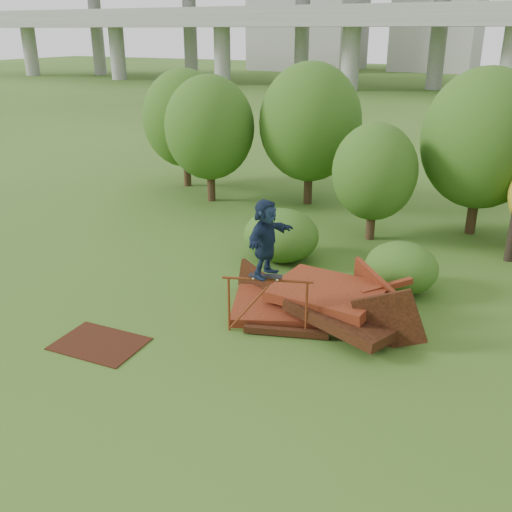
% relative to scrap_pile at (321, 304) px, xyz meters
% --- Properties ---
extents(ground, '(240.00, 240.00, 0.00)m').
position_rel_scrap_pile_xyz_m(ground, '(-0.85, -2.42, -0.42)').
color(ground, '#2D5116').
rests_on(ground, ground).
extents(scrap_pile, '(5.62, 3.28, 1.90)m').
position_rel_scrap_pile_xyz_m(scrap_pile, '(0.00, 0.00, 0.00)').
color(scrap_pile, '#4C1C0D').
rests_on(scrap_pile, ground).
extents(grind_rail, '(2.09, 0.79, 1.46)m').
position_rel_scrap_pile_xyz_m(grind_rail, '(-0.90, -1.27, 0.63)').
color(grind_rail, maroon).
rests_on(grind_rail, ground).
extents(skateboard, '(0.83, 0.47, 0.08)m').
position_rel_scrap_pile_xyz_m(skateboard, '(-0.94, -1.29, 1.11)').
color(skateboard, black).
rests_on(skateboard, grind_rail).
extents(skater, '(0.71, 1.78, 1.87)m').
position_rel_scrap_pile_xyz_m(skater, '(-0.94, -1.29, 2.06)').
color(skater, '#14223A').
rests_on(skater, skateboard).
extents(flat_plate, '(2.13, 1.58, 0.03)m').
position_rel_scrap_pile_xyz_m(flat_plate, '(-4.19, -3.61, -0.40)').
color(flat_plate, '#33160B').
rests_on(flat_plate, ground).
extents(tree_0, '(3.77, 3.77, 5.32)m').
position_rel_scrap_pile_xyz_m(tree_0, '(-8.28, 8.13, 2.72)').
color(tree_0, black).
rests_on(tree_0, ground).
extents(tree_1, '(4.20, 4.20, 5.85)m').
position_rel_scrap_pile_xyz_m(tree_1, '(-4.38, 9.67, 3.01)').
color(tree_1, black).
rests_on(tree_1, ground).
extents(tree_2, '(2.92, 2.92, 4.11)m').
position_rel_scrap_pile_xyz_m(tree_2, '(-0.67, 6.53, 2.01)').
color(tree_2, black).
rests_on(tree_2, ground).
extents(tree_3, '(4.24, 4.24, 5.89)m').
position_rel_scrap_pile_xyz_m(tree_3, '(2.42, 8.83, 3.02)').
color(tree_3, black).
rests_on(tree_3, ground).
extents(tree_6, '(3.87, 3.87, 5.40)m').
position_rel_scrap_pile_xyz_m(tree_6, '(-10.64, 9.79, 2.75)').
color(tree_6, black).
rests_on(tree_6, ground).
extents(shrub_left, '(2.44, 2.25, 1.69)m').
position_rel_scrap_pile_xyz_m(shrub_left, '(-2.64, 3.24, 0.43)').
color(shrub_left, '#254C14').
rests_on(shrub_left, ground).
extents(shrub_right, '(2.06, 1.88, 1.46)m').
position_rel_scrap_pile_xyz_m(shrub_right, '(1.39, 2.62, 0.31)').
color(shrub_right, '#254C14').
rests_on(shrub_right, ground).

